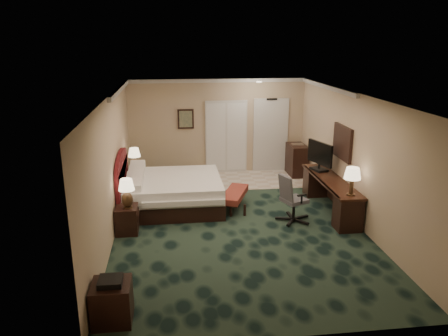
{
  "coord_description": "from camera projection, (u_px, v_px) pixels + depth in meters",
  "views": [
    {
      "loc": [
        -1.31,
        -8.46,
        3.76
      ],
      "look_at": [
        -0.2,
        0.6,
        1.05
      ],
      "focal_mm": 35.0,
      "sensor_mm": 36.0,
      "label": 1
    }
  ],
  "objects": [
    {
      "name": "tile_patch",
      "position": [
        253.0,
        179.0,
        12.14
      ],
      "size": [
        3.2,
        1.7,
        0.01
      ],
      "primitive_type": "cube",
      "color": "beige",
      "rests_on": "ground"
    },
    {
      "name": "wall_left",
      "position": [
        112.0,
        166.0,
        8.6
      ],
      "size": [
        0.0,
        7.5,
        2.7
      ],
      "primitive_type": "cube",
      "color": "tan",
      "rests_on": "ground"
    },
    {
      "name": "bed",
      "position": [
        174.0,
        192.0,
        10.1
      ],
      "size": [
        2.18,
        2.02,
        0.69
      ],
      "primitive_type": "cube",
      "color": "white",
      "rests_on": "ground"
    },
    {
      "name": "floor",
      "position": [
        237.0,
        223.0,
        9.28
      ],
      "size": [
        5.0,
        7.5,
        0.0
      ],
      "primitive_type": "cube",
      "color": "black",
      "rests_on": "ground"
    },
    {
      "name": "wall_mirror",
      "position": [
        343.0,
        142.0,
        9.69
      ],
      "size": [
        0.05,
        0.95,
        0.75
      ],
      "primitive_type": "cube",
      "color": "white",
      "rests_on": "wall_right"
    },
    {
      "name": "wall_front",
      "position": [
        283.0,
        245.0,
        5.33
      ],
      "size": [
        5.0,
        0.0,
        2.7
      ],
      "primitive_type": "cube",
      "color": "tan",
      "rests_on": "ground"
    },
    {
      "name": "ceiling",
      "position": [
        238.0,
        95.0,
        8.51
      ],
      "size": [
        5.0,
        7.5,
        0.0
      ],
      "primitive_type": "cube",
      "color": "silver",
      "rests_on": "wall_back"
    },
    {
      "name": "minibar",
      "position": [
        297.0,
        160.0,
        12.46
      ],
      "size": [
        0.46,
        0.83,
        0.88
      ],
      "primitive_type": "cube",
      "color": "black",
      "rests_on": "ground"
    },
    {
      "name": "desk_lamp",
      "position": [
        352.0,
        181.0,
        8.69
      ],
      "size": [
        0.41,
        0.41,
        0.59
      ],
      "primitive_type": null,
      "rotation": [
        0.0,
        0.0,
        -0.24
      ],
      "color": "black",
      "rests_on": "desk"
    },
    {
      "name": "lamp_near",
      "position": [
        127.0,
        194.0,
        8.56
      ],
      "size": [
        0.37,
        0.37,
        0.6
      ],
      "primitive_type": null,
      "rotation": [
        0.0,
        0.0,
        -0.19
      ],
      "color": "black",
      "rests_on": "nightstand_near"
    },
    {
      "name": "desk_chair",
      "position": [
        294.0,
        198.0,
        9.24
      ],
      "size": [
        0.78,
        0.76,
        1.06
      ],
      "primitive_type": null,
      "rotation": [
        0.0,
        0.0,
        0.37
      ],
      "color": "#4F4F4F",
      "rests_on": "ground"
    },
    {
      "name": "headboard",
      "position": [
        122.0,
        182.0,
        9.74
      ],
      "size": [
        0.12,
        2.0,
        1.4
      ],
      "primitive_type": null,
      "color": "#460712",
      "rests_on": "ground"
    },
    {
      "name": "lamp_far",
      "position": [
        135.0,
        159.0,
        10.92
      ],
      "size": [
        0.34,
        0.34,
        0.58
      ],
      "primitive_type": null,
      "rotation": [
        0.0,
        0.0,
        0.12
      ],
      "color": "black",
      "rests_on": "nightstand_far"
    },
    {
      "name": "wall_art",
      "position": [
        186.0,
        119.0,
        12.25
      ],
      "size": [
        0.45,
        0.06,
        0.55
      ],
      "primitive_type": "cube",
      "color": "#475A51",
      "rests_on": "wall_back"
    },
    {
      "name": "entry_door",
      "position": [
        270.0,
        136.0,
        12.7
      ],
      "size": [
        1.02,
        0.06,
        2.18
      ],
      "primitive_type": "cube",
      "color": "silver",
      "rests_on": "ground"
    },
    {
      "name": "tv",
      "position": [
        320.0,
        156.0,
        10.33
      ],
      "size": [
        0.33,
        0.88,
        0.7
      ],
      "primitive_type": "cube",
      "rotation": [
        0.0,
        0.0,
        0.3
      ],
      "color": "black",
      "rests_on": "desk"
    },
    {
      "name": "nightstand_near",
      "position": [
        127.0,
        220.0,
        8.76
      ],
      "size": [
        0.44,
        0.5,
        0.55
      ],
      "primitive_type": "cube",
      "color": "black",
      "rests_on": "ground"
    },
    {
      "name": "crown_molding",
      "position": [
        238.0,
        98.0,
        8.52
      ],
      "size": [
        5.0,
        7.5,
        0.1
      ],
      "primitive_type": null,
      "color": "silver",
      "rests_on": "wall_back"
    },
    {
      "name": "nightstand_far",
      "position": [
        136.0,
        182.0,
        11.03
      ],
      "size": [
        0.46,
        0.53,
        0.57
      ],
      "primitive_type": "cube",
      "color": "black",
      "rests_on": "ground"
    },
    {
      "name": "bed_bench",
      "position": [
        235.0,
        200.0,
        10.06
      ],
      "size": [
        0.82,
        1.26,
        0.4
      ],
      "primitive_type": "cube",
      "rotation": [
        0.0,
        0.0,
        -0.38
      ],
      "color": "maroon",
      "rests_on": "ground"
    },
    {
      "name": "wall_back",
      "position": [
        217.0,
        127.0,
        12.46
      ],
      "size": [
        5.0,
        0.0,
        2.7
      ],
      "primitive_type": "cube",
      "color": "tan",
      "rests_on": "ground"
    },
    {
      "name": "side_table",
      "position": [
        112.0,
        302.0,
        5.99
      ],
      "size": [
        0.53,
        0.53,
        0.58
      ],
      "primitive_type": "cube",
      "color": "black",
      "rests_on": "ground"
    },
    {
      "name": "desk",
      "position": [
        330.0,
        195.0,
        9.86
      ],
      "size": [
        0.55,
        2.57,
        0.74
      ],
      "primitive_type": "cube",
      "color": "black",
      "rests_on": "ground"
    },
    {
      "name": "wall_right",
      "position": [
        354.0,
        158.0,
        9.19
      ],
      "size": [
        0.0,
        7.5,
        2.7
      ],
      "primitive_type": "cube",
      "color": "tan",
      "rests_on": "ground"
    },
    {
      "name": "closet_doors",
      "position": [
        226.0,
        137.0,
        12.54
      ],
      "size": [
        1.2,
        0.06,
        2.1
      ],
      "primitive_type": "cube",
      "color": "white",
      "rests_on": "ground"
    }
  ]
}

